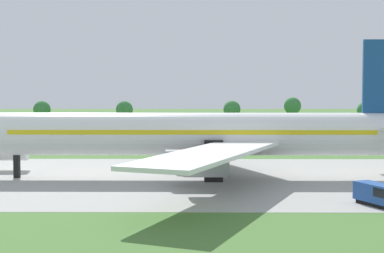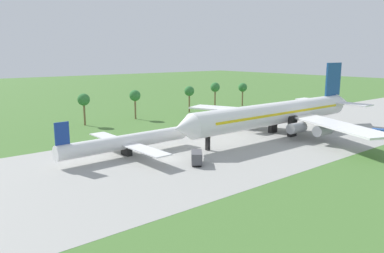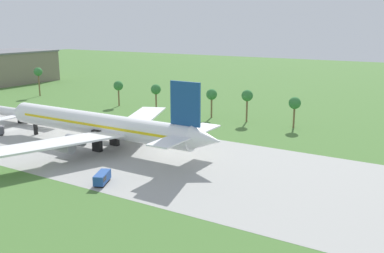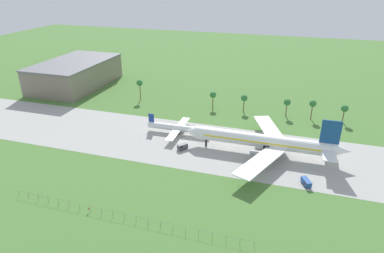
% 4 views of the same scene
% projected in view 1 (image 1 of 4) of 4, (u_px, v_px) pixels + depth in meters
% --- Properties ---
extents(jet_airliner, '(67.45, 60.37, 18.37)m').
position_uv_depth(jet_airliner, '(205.00, 135.00, 78.05)').
color(jet_airliner, white).
rests_on(jet_airliner, ground_plane).
extents(baggage_tug, '(3.95, 5.54, 2.25)m').
position_uv_depth(baggage_tug, '(379.00, 194.00, 59.22)').
color(baggage_tug, black).
rests_on(baggage_tug, ground_plane).
extents(palm_tree_row, '(116.05, 3.60, 12.24)m').
position_uv_depth(palm_tree_row, '(147.00, 108.00, 123.24)').
color(palm_tree_row, brown).
rests_on(palm_tree_row, ground_plane).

